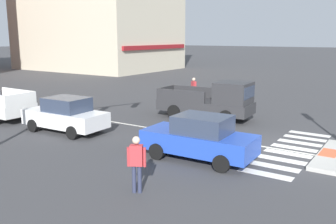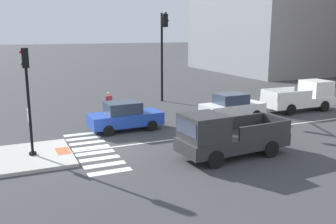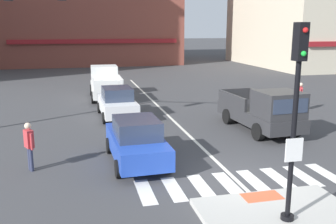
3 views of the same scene
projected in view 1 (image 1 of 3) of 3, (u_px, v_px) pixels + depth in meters
ground_plane at (288, 150)px, 14.65m from camera, size 300.00×300.00×0.00m
tactile_pad_front at (329, 153)px, 13.81m from camera, size 1.10×0.60×0.01m
crosswalk_stripe_a at (265, 174)px, 12.10m from camera, size 0.44×1.80×0.01m
crosswalk_stripe_b at (274, 166)px, 12.81m from camera, size 0.44×1.80×0.01m
crosswalk_stripe_c at (281, 159)px, 13.52m from camera, size 0.44×1.80×0.01m
crosswalk_stripe_d at (288, 153)px, 14.23m from camera, size 0.44×1.80×0.01m
crosswalk_stripe_e at (294, 148)px, 14.94m from camera, size 0.44×1.80×0.01m
crosswalk_stripe_f at (300, 143)px, 15.65m from camera, size 0.44×1.80×0.01m
crosswalk_stripe_g at (305, 138)px, 16.36m from camera, size 0.44×1.80×0.01m
crosswalk_stripe_h at (310, 134)px, 17.07m from camera, size 0.44×1.80×0.01m
lane_centre_line at (100, 120)px, 19.98m from camera, size 0.14×28.00×0.01m
car_blue_westbound_near at (200, 138)px, 13.41m from camera, size 1.94×4.15×1.64m
car_white_westbound_far at (66, 115)px, 17.33m from camera, size 1.96×4.16×1.64m
pickup_truck_charcoal_eastbound_mid at (213, 101)px, 19.95m from camera, size 2.28×5.20×2.08m
pedestrian_at_curb_left at (137, 160)px, 10.47m from camera, size 0.36×0.50×1.67m
pedestrian_waiting_far_side at (194, 88)px, 25.19m from camera, size 0.37×0.49×1.67m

